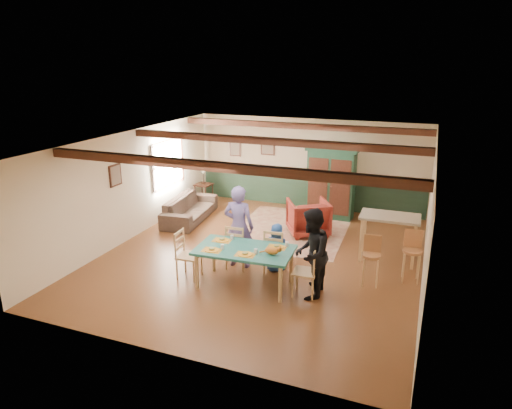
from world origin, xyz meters
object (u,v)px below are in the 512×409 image
(dining_chair_end_left, at_px, (189,255))
(dining_table, at_px, (245,267))
(table_lamp, at_px, (203,175))
(dining_chair_end_right, at_px, (305,271))
(bar_stool_right, at_px, (412,257))
(dining_chair_far_right, at_px, (276,251))
(person_man, at_px, (239,227))
(end_table, at_px, (204,193))
(dining_chair_far_left, at_px, (238,246))
(cat, at_px, (272,250))
(person_child, at_px, (277,248))
(armoire, at_px, (331,183))
(bar_stool_left, at_px, (371,261))
(sofa, at_px, (190,208))
(person_woman, at_px, (311,254))
(counter_table, at_px, (388,238))
(armchair, at_px, (308,217))

(dining_chair_end_left, bearing_deg, dining_table, -90.00)
(dining_table, relative_size, table_lamp, 3.48)
(dining_chair_end_right, distance_m, bar_stool_right, 2.29)
(dining_chair_end_right, height_order, table_lamp, table_lamp)
(dining_chair_far_right, relative_size, table_lamp, 1.84)
(person_man, distance_m, end_table, 4.92)
(dining_chair_end_right, bearing_deg, dining_chair_far_left, -114.92)
(dining_chair_far_right, relative_size, dining_chair_end_right, 1.00)
(cat, height_order, end_table, cat)
(dining_chair_end_left, bearing_deg, person_child, -62.70)
(dining_table, relative_size, dining_chair_end_right, 1.89)
(person_man, height_order, armoire, armoire)
(cat, distance_m, bar_stool_right, 2.92)
(table_lamp, bearing_deg, dining_chair_end_left, -65.93)
(dining_chair_end_right, height_order, bar_stool_left, bar_stool_left)
(dining_chair_far_left, xyz_separation_m, dining_chair_end_left, (-0.75, -0.81, 0.00))
(dining_chair_end_left, bearing_deg, end_table, 20.80)
(table_lamp, relative_size, bar_stool_left, 0.54)
(dining_table, height_order, dining_chair_end_left, dining_chair_end_left)
(sofa, xyz_separation_m, bar_stool_left, (5.31, -2.18, 0.18))
(person_woman, height_order, counter_table, person_woman)
(person_man, distance_m, table_lamp, 4.88)
(person_child, height_order, table_lamp, table_lamp)
(dining_table, distance_m, dining_chair_far_right, 0.88)
(armoire, relative_size, counter_table, 1.58)
(dining_chair_end_left, relative_size, sofa, 0.44)
(dining_chair_end_right, bearing_deg, person_child, -136.85)
(counter_table, bearing_deg, person_man, -154.11)
(dining_chair_end_left, relative_size, end_table, 1.68)
(person_woman, bearing_deg, counter_table, 147.99)
(dining_chair_end_right, bearing_deg, table_lamp, -138.85)
(person_woman, distance_m, armchair, 3.29)
(cat, bearing_deg, counter_table, 47.17)
(person_child, distance_m, armchair, 2.35)
(table_lamp, height_order, bar_stool_left, table_lamp)
(bar_stool_right, bearing_deg, armoire, 120.50)
(person_man, distance_m, armchair, 2.61)
(counter_table, xyz_separation_m, bar_stool_right, (0.55, -0.88, 0.00))
(dining_chair_end_left, distance_m, cat, 1.85)
(sofa, distance_m, end_table, 1.67)
(person_child, bearing_deg, dining_table, 63.43)
(dining_chair_far_left, bearing_deg, bar_stool_right, -172.71)
(armchair, bearing_deg, table_lamp, -51.00)
(person_man, distance_m, cat, 1.39)
(dining_table, xyz_separation_m, dining_chair_far_left, (-0.47, 0.74, 0.11))
(person_man, distance_m, person_child, 0.93)
(dining_table, distance_m, cat, 0.77)
(person_woman, relative_size, end_table, 2.92)
(dining_table, bearing_deg, person_man, 119.83)
(dining_chair_far_right, xyz_separation_m, dining_chair_end_left, (-1.60, -0.86, 0.00))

